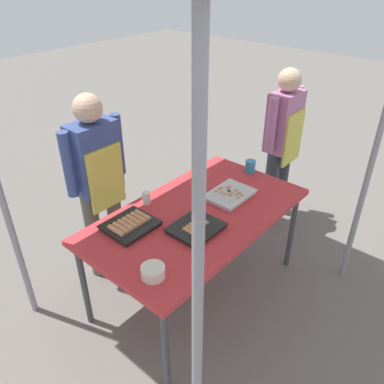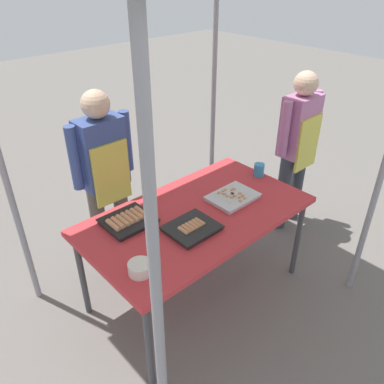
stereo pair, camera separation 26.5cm
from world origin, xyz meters
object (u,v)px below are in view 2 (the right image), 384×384
(tray_pork_links, at_px, (128,220))
(drink_cup_near_edge, at_px, (259,170))
(tray_grilled_sausages, at_px, (192,228))
(drink_cup_by_wok, at_px, (148,195))
(condiment_bowl, at_px, (140,268))
(tray_meat_skewers, at_px, (233,197))
(vendor_woman, at_px, (105,170))
(stall_table, at_px, (197,219))
(customer_nearby, at_px, (298,141))

(tray_pork_links, bearing_deg, drink_cup_near_edge, -8.30)
(tray_grilled_sausages, xyz_separation_m, drink_cup_by_wok, (0.01, 0.48, 0.03))
(condiment_bowl, relative_size, drink_cup_by_wok, 1.57)
(condiment_bowl, bearing_deg, tray_meat_skewers, 10.29)
(tray_grilled_sausages, xyz_separation_m, tray_meat_skewers, (0.48, 0.08, -0.00))
(drink_cup_by_wok, distance_m, vendor_woman, 0.42)
(stall_table, distance_m, customer_nearby, 1.32)
(tray_grilled_sausages, height_order, condiment_bowl, condiment_bowl)
(tray_meat_skewers, height_order, drink_cup_near_edge, drink_cup_near_edge)
(drink_cup_near_edge, relative_size, vendor_woman, 0.07)
(stall_table, height_order, tray_pork_links, tray_pork_links)
(tray_grilled_sausages, bearing_deg, customer_nearby, 8.12)
(tray_pork_links, height_order, customer_nearby, customer_nearby)
(tray_grilled_sausages, height_order, drink_cup_near_edge, drink_cup_near_edge)
(condiment_bowl, height_order, customer_nearby, customer_nearby)
(condiment_bowl, height_order, drink_cup_near_edge, drink_cup_near_edge)
(tray_meat_skewers, bearing_deg, drink_cup_by_wok, 139.14)
(condiment_bowl, relative_size, customer_nearby, 0.09)
(drink_cup_near_edge, xyz_separation_m, customer_nearby, (0.57, 0.03, 0.07))
(condiment_bowl, distance_m, customer_nearby, 1.97)
(stall_table, bearing_deg, drink_cup_near_edge, 4.28)
(stall_table, relative_size, tray_grilled_sausages, 4.94)
(tray_pork_links, relative_size, condiment_bowl, 2.34)
(drink_cup_near_edge, height_order, customer_nearby, customer_nearby)
(stall_table, xyz_separation_m, tray_grilled_sausages, (-0.16, -0.12, 0.07))
(condiment_bowl, bearing_deg, drink_cup_by_wok, 49.50)
(drink_cup_near_edge, bearing_deg, tray_meat_skewers, -166.62)
(stall_table, relative_size, customer_nearby, 1.07)
(stall_table, bearing_deg, condiment_bowl, -161.15)
(tray_grilled_sausages, bearing_deg, drink_cup_by_wok, 88.55)
(tray_pork_links, bearing_deg, stall_table, -28.08)
(vendor_woman, bearing_deg, stall_table, 109.27)
(vendor_woman, xyz_separation_m, customer_nearby, (1.57, -0.67, -0.01))
(tray_grilled_sausages, relative_size, drink_cup_by_wok, 3.69)
(customer_nearby, bearing_deg, drink_cup_near_edge, -176.85)
(stall_table, xyz_separation_m, drink_cup_near_edge, (0.74, 0.06, 0.10))
(tray_meat_skewers, xyz_separation_m, drink_cup_by_wok, (-0.47, 0.41, 0.03))
(stall_table, height_order, drink_cup_near_edge, drink_cup_near_edge)
(tray_pork_links, bearing_deg, vendor_woman, 73.36)
(tray_meat_skewers, distance_m, drink_cup_by_wok, 0.62)
(tray_meat_skewers, xyz_separation_m, condiment_bowl, (-0.96, -0.17, 0.02))
(tray_pork_links, relative_size, drink_cup_near_edge, 3.12)
(tray_meat_skewers, height_order, tray_pork_links, tray_pork_links)
(drink_cup_near_edge, distance_m, vendor_woman, 1.23)
(condiment_bowl, xyz_separation_m, drink_cup_near_edge, (1.38, 0.27, 0.02))
(tray_pork_links, xyz_separation_m, drink_cup_by_wok, (0.27, 0.14, 0.02))
(drink_cup_near_edge, distance_m, customer_nearby, 0.57)
(condiment_bowl, bearing_deg, tray_grilled_sausages, 11.32)
(customer_nearby, bearing_deg, condiment_bowl, -171.08)
(stall_table, distance_m, condiment_bowl, 0.68)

